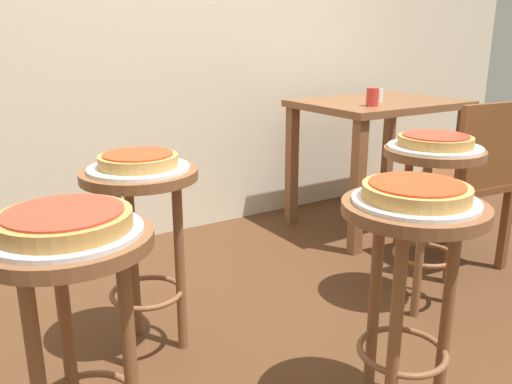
# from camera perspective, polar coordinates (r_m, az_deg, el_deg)

# --- Properties ---
(ground_plane) EXTENTS (6.00, 6.00, 0.00)m
(ground_plane) POSITION_cam_1_polar(r_m,az_deg,el_deg) (2.02, 8.87, -18.19)
(ground_plane) COLOR #4C2D19
(stool_foreground) EXTENTS (0.41, 0.41, 0.70)m
(stool_foreground) POSITION_cam_1_polar(r_m,az_deg,el_deg) (1.59, 16.16, -7.23)
(stool_foreground) COLOR brown
(stool_foreground) RESTS_ON ground_plane
(serving_plate_foreground) EXTENTS (0.35, 0.35, 0.01)m
(serving_plate_foreground) POSITION_cam_1_polar(r_m,az_deg,el_deg) (1.53, 16.70, -0.94)
(serving_plate_foreground) COLOR silver
(serving_plate_foreground) RESTS_ON stool_foreground
(pizza_foreground) EXTENTS (0.30, 0.30, 0.05)m
(pizza_foreground) POSITION_cam_1_polar(r_m,az_deg,el_deg) (1.52, 16.79, 0.08)
(pizza_foreground) COLOR tan
(pizza_foreground) RESTS_ON serving_plate_foreground
(stool_middle) EXTENTS (0.41, 0.41, 0.70)m
(stool_middle) POSITION_cam_1_polar(r_m,az_deg,el_deg) (1.39, -18.98, -11.13)
(stool_middle) COLOR brown
(stool_middle) RESTS_ON ground_plane
(serving_plate_middle) EXTENTS (0.36, 0.36, 0.01)m
(serving_plate_middle) POSITION_cam_1_polar(r_m,az_deg,el_deg) (1.32, -19.72, -4.03)
(serving_plate_middle) COLOR silver
(serving_plate_middle) RESTS_ON stool_middle
(pizza_middle) EXTENTS (0.31, 0.31, 0.05)m
(pizza_middle) POSITION_cam_1_polar(r_m,az_deg,el_deg) (1.31, -19.84, -2.86)
(pizza_middle) COLOR #B78442
(pizza_middle) RESTS_ON serving_plate_middle
(stool_leftside) EXTENTS (0.41, 0.41, 0.70)m
(stool_leftside) POSITION_cam_1_polar(r_m,az_deg,el_deg) (2.34, 18.20, 0.18)
(stool_leftside) COLOR brown
(stool_leftside) RESTS_ON ground_plane
(serving_plate_leftside) EXTENTS (0.38, 0.38, 0.01)m
(serving_plate_leftside) POSITION_cam_1_polar(r_m,az_deg,el_deg) (2.29, 18.61, 4.57)
(serving_plate_leftside) COLOR white
(serving_plate_leftside) RESTS_ON stool_leftside
(pizza_leftside) EXTENTS (0.30, 0.30, 0.05)m
(pizza_leftside) POSITION_cam_1_polar(r_m,az_deg,el_deg) (2.29, 18.68, 5.26)
(pizza_leftside) COLOR #B78442
(pizza_leftside) RESTS_ON serving_plate_leftside
(stool_rear) EXTENTS (0.41, 0.41, 0.70)m
(stool_rear) POSITION_cam_1_polar(r_m,az_deg,el_deg) (1.93, -12.11, -2.77)
(stool_rear) COLOR brown
(stool_rear) RESTS_ON ground_plane
(serving_plate_rear) EXTENTS (0.35, 0.35, 0.01)m
(serving_plate_rear) POSITION_cam_1_polar(r_m,az_deg,el_deg) (1.88, -12.44, 2.52)
(serving_plate_rear) COLOR white
(serving_plate_rear) RESTS_ON stool_rear
(pizza_rear) EXTENTS (0.27, 0.27, 0.05)m
(pizza_rear) POSITION_cam_1_polar(r_m,az_deg,el_deg) (1.87, -12.50, 3.37)
(pizza_rear) COLOR tan
(pizza_rear) RESTS_ON serving_plate_rear
(dining_table) EXTENTS (0.93, 0.69, 0.77)m
(dining_table) POSITION_cam_1_polar(r_m,az_deg,el_deg) (3.29, 12.92, 7.24)
(dining_table) COLOR brown
(dining_table) RESTS_ON ground_plane
(cup_near_edge) EXTENTS (0.07, 0.07, 0.10)m
(cup_near_edge) POSITION_cam_1_polar(r_m,az_deg,el_deg) (2.98, 12.36, 9.91)
(cup_near_edge) COLOR red
(cup_near_edge) RESTS_ON dining_table
(condiment_shaker) EXTENTS (0.04, 0.04, 0.08)m
(condiment_shaker) POSITION_cam_1_polar(r_m,az_deg,el_deg) (3.17, 13.09, 10.04)
(condiment_shaker) COLOR white
(condiment_shaker) RESTS_ON dining_table
(wooden_chair) EXTENTS (0.44, 0.44, 0.85)m
(wooden_chair) POSITION_cam_1_polar(r_m,az_deg,el_deg) (2.81, 21.65, 1.31)
(wooden_chair) COLOR brown
(wooden_chair) RESTS_ON ground_plane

